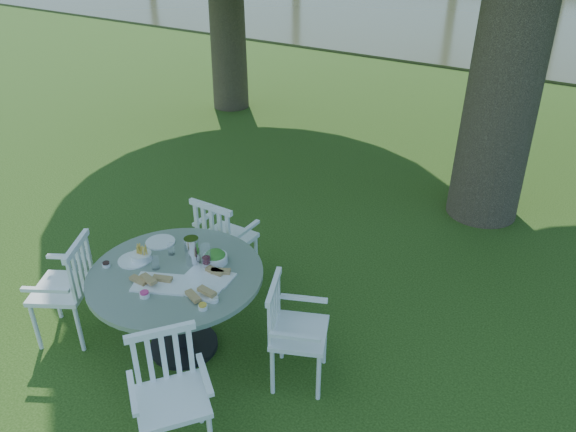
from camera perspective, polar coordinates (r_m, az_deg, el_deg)
The scene contains 7 objects.
ground at distance 5.26m, azimuth -1.17°, elevation -9.00°, with size 140.00×140.00×0.00m, color #18350B.
table at distance 4.53m, azimuth -11.17°, elevation -7.22°, with size 1.36×1.36×0.76m.
chair_ne at distance 4.25m, azimuth 0.00°, elevation -11.01°, with size 0.55×0.56×0.87m.
chair_nw at distance 5.26m, azimuth -6.87°, elevation -2.05°, with size 0.46×0.43×0.92m.
chair_sw at distance 4.95m, azimuth -21.19°, elevation -6.32°, with size 0.60×0.61×0.92m.
chair_se at distance 3.88m, azimuth -12.04°, elevation -16.35°, with size 0.61×0.62×0.90m.
tableware at distance 4.46m, azimuth -10.64°, elevation -4.68°, with size 1.06×0.77×0.23m.
Camera 1 is at (2.27, -3.44, 3.27)m, focal length 35.00 mm.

